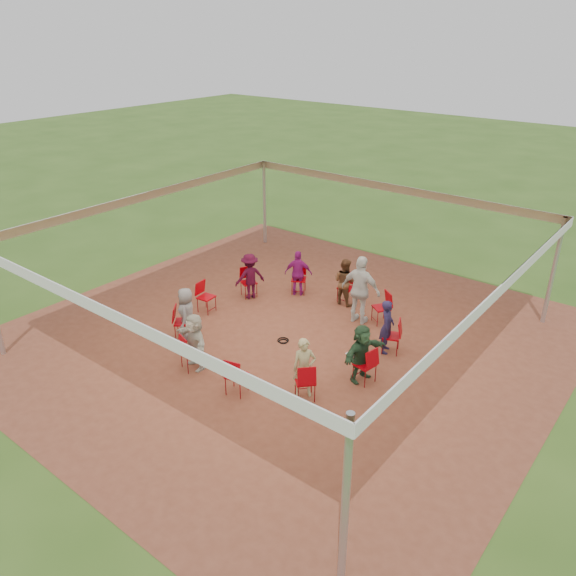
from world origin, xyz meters
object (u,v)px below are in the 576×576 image
Objects in this scene: chair_5 at (249,282)px; person_seated_1 at (387,326)px; chair_8 at (191,352)px; chair_10 at (305,381)px; chair_9 at (236,376)px; person_seated_0 at (361,353)px; person_seated_6 at (195,341)px; person_seated_7 at (304,368)px; chair_3 at (346,288)px; chair_1 at (391,336)px; person_seated_4 at (250,276)px; chair_6 at (206,297)px; chair_4 at (299,279)px; standing_person at (361,290)px; chair_0 at (365,365)px; laptop at (356,352)px; person_seated_2 at (344,281)px; chair_2 at (381,308)px; person_seated_3 at (298,273)px; chair_7 at (183,322)px; cable_coil at (283,341)px; person_seated_5 at (187,314)px.

person_seated_1 is at bearing 113.95° from chair_5.
chair_8 is 1.00× the size of chair_10.
chair_8 is at bearing 163.64° from chair_9.
person_seated_6 is at bearing 130.91° from person_seated_0.
chair_3 is at bearing 64.85° from person_seated_7.
chair_5 and chair_8 have the same top height.
chair_3 and chair_9 have the same top height.
person_seated_4 reaches higher than chair_1.
person_seated_4 is (0.38, 1.43, 0.25)m from chair_6.
chair_3 and chair_8 have the same top height.
chair_4 is 2.50m from standing_person.
chair_0 is 1.00× the size of chair_8.
chair_1 and chair_10 have the same top height.
person_seated_4 reaches higher than chair_4.
chair_9 reaches higher than laptop.
chair_6 is 0.65× the size of person_seated_2.
chair_5 is 5.19m from person_seated_0.
person_seated_0 reaches higher than chair_2.
person_seated_6 is at bearing 49.09° from person_seated_4.
person_seated_3 is (-3.67, 1.22, 0.00)m from person_seated_1.
person_seated_6 is (-1.47, 0.17, 0.25)m from chair_9.
chair_8 is 0.65× the size of person_seated_1.
standing_person is at bearing 146.30° from person_seated_2.
chair_1 is at bearing 147.27° from chair_3.
person_seated_2 is at bearing 50.23° from chair_0.
chair_2 is 5.30m from chair_7.
chair_3 is at bearing 30.68° from person_seated_1.
chair_0 is 1.51m from chair_10.
chair_0 is 4.05m from chair_8.
person_seated_7 is 4.20× the size of cable_coil.
chair_1 and chair_4 have the same top height.
chair_8 is 2.89m from chair_10.
person_seated_4 is at bearing 20.83° from chair_4.
chair_9 is 2.84m from person_seated_5.
chair_3 is at bearing 47.95° from person_seated_0.
chair_6 is at bearing 11.90° from person_seated_4.
chair_7 is 0.65× the size of person_seated_3.
person_seated_6 is at bearing 66.05° from chair_4.
chair_9 is (2.75, -0.92, 0.00)m from chair_7.
chair_4 is 1.00× the size of chair_10.
person_seated_5 reaches higher than chair_4.
person_seated_3 is 0.73× the size of standing_person.
person_seated_1 is at bearing 65.45° from person_seated_6.
chair_5 is 0.65× the size of person_seated_4.
chair_6 is (-4.19, -2.48, 0.00)m from chair_2.
chair_0 is 0.65× the size of person_seated_5.
chair_9 is 0.65× the size of person_seated_6.
person_seated_6 is (-2.77, -0.60, 0.25)m from chair_10.
chair_8 is at bearing -111.70° from cable_coil.
chair_10 is at bearing 174.16° from laptop.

